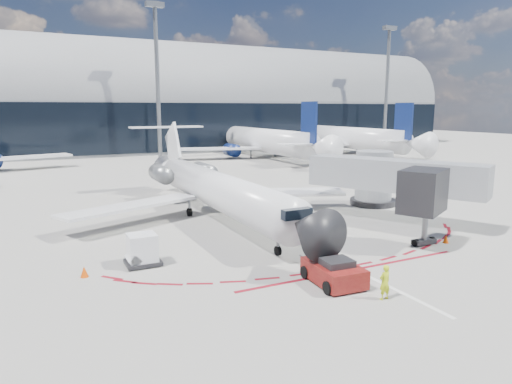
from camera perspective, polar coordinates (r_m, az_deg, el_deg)
name	(u,v)px	position (r m, az deg, el deg)	size (l,w,h in m)	color
ground	(258,222)	(34.54, 0.29, -3.79)	(260.00, 260.00, 0.00)	gray
apron_centerline	(247,217)	(36.29, -1.12, -3.09)	(0.25, 40.00, 0.01)	silver
apron_stop_bar	(355,269)	(25.23, 12.21, -9.44)	(14.00, 0.25, 0.01)	maroon
terminal_building	(112,108)	(96.10, -17.57, 9.96)	(150.00, 24.15, 24.00)	gray
jet_bridge	(388,180)	(37.00, 16.15, 1.50)	(10.03, 15.20, 4.90)	#94979C
light_mast_centre	(158,84)	(80.57, -12.19, 13.04)	(0.70, 0.70, 25.00)	slate
light_mast_east	(387,90)	(104.83, 16.01, 12.21)	(0.70, 0.70, 25.00)	slate
regional_jet	(213,187)	(35.65, -5.41, 0.57)	(23.36, 28.80, 7.21)	white
pushback_tug	(334,272)	(22.97, 9.69, -9.82)	(2.37, 5.16, 1.32)	#620E0F
ramp_worker	(385,282)	(21.58, 15.79, -10.80)	(0.59, 0.39, 1.62)	#C7DD17
uld_container	(142,250)	(25.82, -14.01, -7.04)	(1.87, 1.60, 1.75)	black
safety_cone_left	(84,272)	(25.12, -20.67, -9.31)	(0.41, 0.41, 0.57)	#DD4604
safety_cone_right	(446,239)	(31.68, 22.65, -5.43)	(0.38, 0.38, 0.53)	#DD4604
bg_airliner_2	(260,123)	(80.74, 0.55, 8.59)	(36.55, 38.70, 11.82)	white
bg_airliner_3	(345,122)	(90.23, 11.05, 8.55)	(36.19, 38.32, 11.71)	white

